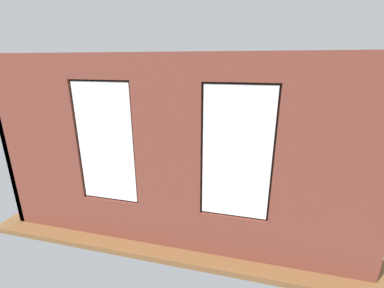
{
  "coord_description": "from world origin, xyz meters",
  "views": [
    {
      "loc": [
        -1.25,
        5.93,
        3.01
      ],
      "look_at": [
        0.13,
        0.4,
        1.17
      ],
      "focal_mm": 24.0,
      "sensor_mm": 36.0,
      "label": 1
    }
  ],
  "objects_px": {
    "tv_flatscreen": "(114,135)",
    "potted_plant_beside_window_right": "(68,171)",
    "table_plant_small": "(171,157)",
    "potted_plant_between_couches": "(263,199)",
    "papasan_chair": "(204,145)",
    "potted_plant_mid_room_small": "(240,158)",
    "couch_by_window": "(183,208)",
    "coffee_table": "(188,162)",
    "potted_plant_corner_far_left": "(333,208)",
    "potted_plant_near_tv": "(112,162)",
    "cup_ceramic": "(204,158)",
    "candle_jar": "(188,158)",
    "media_console": "(116,156)",
    "remote_silver": "(191,161)",
    "couch_left": "(304,192)",
    "remote_gray": "(183,158)",
    "potted_plant_foreground_right": "(141,134)"
  },
  "relations": [
    {
      "from": "couch_by_window",
      "to": "potted_plant_near_tv",
      "type": "bearing_deg",
      "value": -29.65
    },
    {
      "from": "couch_by_window",
      "to": "candle_jar",
      "type": "distance_m",
      "value": 2.24
    },
    {
      "from": "remote_gray",
      "to": "potted_plant_beside_window_right",
      "type": "height_order",
      "value": "potted_plant_beside_window_right"
    },
    {
      "from": "couch_left",
      "to": "table_plant_small",
      "type": "relative_size",
      "value": 10.61
    },
    {
      "from": "cup_ceramic",
      "to": "remote_gray",
      "type": "relative_size",
      "value": 0.62
    },
    {
      "from": "remote_silver",
      "to": "candle_jar",
      "type": "bearing_deg",
      "value": 115.79
    },
    {
      "from": "table_plant_small",
      "to": "potted_plant_corner_far_left",
      "type": "bearing_deg",
      "value": 147.77
    },
    {
      "from": "potted_plant_near_tv",
      "to": "potted_plant_foreground_right",
      "type": "xyz_separation_m",
      "value": [
        0.25,
        -2.27,
        0.1
      ]
    },
    {
      "from": "papasan_chair",
      "to": "potted_plant_mid_room_small",
      "type": "relative_size",
      "value": 1.59
    },
    {
      "from": "potted_plant_near_tv",
      "to": "potted_plant_mid_room_small",
      "type": "height_order",
      "value": "potted_plant_near_tv"
    },
    {
      "from": "potted_plant_near_tv",
      "to": "potted_plant_foreground_right",
      "type": "relative_size",
      "value": 0.88
    },
    {
      "from": "couch_by_window",
      "to": "potted_plant_beside_window_right",
      "type": "bearing_deg",
      "value": 2.18
    },
    {
      "from": "candle_jar",
      "to": "media_console",
      "type": "relative_size",
      "value": 0.09
    },
    {
      "from": "coffee_table",
      "to": "media_console",
      "type": "relative_size",
      "value": 1.21
    },
    {
      "from": "potted_plant_between_couches",
      "to": "potted_plant_foreground_right",
      "type": "bearing_deg",
      "value": -41.47
    },
    {
      "from": "candle_jar",
      "to": "potted_plant_foreground_right",
      "type": "xyz_separation_m",
      "value": [
        2.02,
        -1.37,
        0.17
      ]
    },
    {
      "from": "coffee_table",
      "to": "tv_flatscreen",
      "type": "height_order",
      "value": "tv_flatscreen"
    },
    {
      "from": "cup_ceramic",
      "to": "potted_plant_between_couches",
      "type": "xyz_separation_m",
      "value": [
        -1.5,
        2.25,
        0.21
      ]
    },
    {
      "from": "papasan_chair",
      "to": "potted_plant_between_couches",
      "type": "distance_m",
      "value": 3.91
    },
    {
      "from": "candle_jar",
      "to": "remote_silver",
      "type": "bearing_deg",
      "value": 135.94
    },
    {
      "from": "potted_plant_corner_far_left",
      "to": "candle_jar",
      "type": "bearing_deg",
      "value": -37.41
    },
    {
      "from": "couch_left",
      "to": "papasan_chair",
      "type": "height_order",
      "value": "couch_left"
    },
    {
      "from": "potted_plant_between_couches",
      "to": "tv_flatscreen",
      "type": "bearing_deg",
      "value": -28.51
    },
    {
      "from": "couch_left",
      "to": "remote_gray",
      "type": "height_order",
      "value": "couch_left"
    },
    {
      "from": "papasan_chair",
      "to": "potted_plant_near_tv",
      "type": "height_order",
      "value": "potted_plant_near_tv"
    },
    {
      "from": "candle_jar",
      "to": "remote_gray",
      "type": "bearing_deg",
      "value": -25.82
    },
    {
      "from": "papasan_chair",
      "to": "potted_plant_corner_far_left",
      "type": "height_order",
      "value": "potted_plant_corner_far_left"
    },
    {
      "from": "table_plant_small",
      "to": "potted_plant_beside_window_right",
      "type": "xyz_separation_m",
      "value": [
        1.48,
        2.16,
        0.36
      ]
    },
    {
      "from": "coffee_table",
      "to": "remote_gray",
      "type": "distance_m",
      "value": 0.22
    },
    {
      "from": "papasan_chair",
      "to": "cup_ceramic",
      "type": "bearing_deg",
      "value": 101.81
    },
    {
      "from": "potted_plant_between_couches",
      "to": "couch_left",
      "type": "bearing_deg",
      "value": -127.83
    },
    {
      "from": "table_plant_small",
      "to": "potted_plant_near_tv",
      "type": "xyz_separation_m",
      "value": [
        1.31,
        0.79,
        0.02
      ]
    },
    {
      "from": "coffee_table",
      "to": "table_plant_small",
      "type": "xyz_separation_m",
      "value": [
        0.46,
        0.11,
        0.15
      ]
    },
    {
      "from": "candle_jar",
      "to": "potted_plant_mid_room_small",
      "type": "bearing_deg",
      "value": -166.09
    },
    {
      "from": "table_plant_small",
      "to": "potted_plant_between_couches",
      "type": "xyz_separation_m",
      "value": [
        -2.39,
        2.01,
        0.16
      ]
    },
    {
      "from": "potted_plant_near_tv",
      "to": "potted_plant_between_couches",
      "type": "bearing_deg",
      "value": 161.79
    },
    {
      "from": "potted_plant_beside_window_right",
      "to": "coffee_table",
      "type": "bearing_deg",
      "value": -130.55
    },
    {
      "from": "tv_flatscreen",
      "to": "potted_plant_beside_window_right",
      "type": "bearing_deg",
      "value": 98.73
    },
    {
      "from": "media_console",
      "to": "potted_plant_near_tv",
      "type": "xyz_separation_m",
      "value": [
        -0.55,
        1.09,
        0.27
      ]
    },
    {
      "from": "media_console",
      "to": "remote_silver",
      "type": "bearing_deg",
      "value": 173.08
    },
    {
      "from": "remote_silver",
      "to": "papasan_chair",
      "type": "height_order",
      "value": "papasan_chair"
    },
    {
      "from": "remote_silver",
      "to": "tv_flatscreen",
      "type": "height_order",
      "value": "tv_flatscreen"
    },
    {
      "from": "table_plant_small",
      "to": "potted_plant_beside_window_right",
      "type": "bearing_deg",
      "value": 55.55
    },
    {
      "from": "potted_plant_corner_far_left",
      "to": "potted_plant_beside_window_right",
      "type": "xyz_separation_m",
      "value": [
        4.95,
        -0.02,
        0.11
      ]
    },
    {
      "from": "cup_ceramic",
      "to": "tv_flatscreen",
      "type": "height_order",
      "value": "tv_flatscreen"
    },
    {
      "from": "couch_by_window",
      "to": "table_plant_small",
      "type": "bearing_deg",
      "value": -65.71
    },
    {
      "from": "table_plant_small",
      "to": "media_console",
      "type": "distance_m",
      "value": 1.9
    },
    {
      "from": "couch_by_window",
      "to": "coffee_table",
      "type": "relative_size",
      "value": 1.32
    },
    {
      "from": "coffee_table",
      "to": "potted_plant_near_tv",
      "type": "bearing_deg",
      "value": 27.0
    },
    {
      "from": "table_plant_small",
      "to": "remote_silver",
      "type": "bearing_deg",
      "value": 180.0
    }
  ]
}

